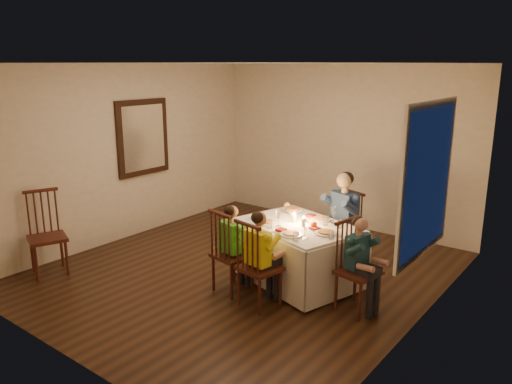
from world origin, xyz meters
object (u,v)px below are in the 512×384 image
Objects in this scene: dining_table at (298,241)px; chair_adult at (340,265)px; chair_end at (356,310)px; child_teal at (356,310)px; chair_near_right at (260,305)px; child_yellow at (260,305)px; adult at (340,265)px; chair_extra at (51,273)px; serving_bowl at (293,211)px; child_green at (233,290)px; chair_near_left at (233,290)px.

dining_table is 0.94m from chair_adult.
child_teal is (0.00, 0.00, 0.00)m from chair_end.
chair_near_right is 0.00m from child_yellow.
adult is 1.20× the size of child_teal.
chair_near_right is at bearing -49.16° from chair_extra.
chair_adult is at bearing -86.40° from chair_near_right.
chair_adult is at bearing 40.66° from serving_bowl.
serving_bowl reaches higher than adult.
chair_end is at bearing -35.34° from adult.
child_yellow is at bearing -77.55° from adult.
child_green is at bearing -97.92° from serving_bowl.
child_teal reaches higher than chair_near_right.
chair_end is 1.56m from serving_bowl.
child_yellow is at bearing 131.92° from chair_end.
chair_extra is 4.82× the size of serving_bowl.
chair_near_left is at bearing -3.08° from child_yellow.
child_teal is (1.37, 0.45, 0.00)m from child_green.
chair_near_left is 1.59m from adult.
chair_extra is at bearing 35.65° from child_green.
chair_extra is at bearing 122.87° from chair_end.
chair_near_right is at bearing 131.92° from chair_end.
chair_extra is at bearing 28.96° from chair_near_right.
child_teal is at bearing 1.60° from dining_table.
chair_adult is 4.50× the size of serving_bowl.
chair_near_left is 2.40m from chair_extra.
adult reaches higher than child_green.
adult is 1.57m from child_yellow.
chair_adult is at bearing -103.70° from child_green.
serving_bowl is at bearing -87.92° from chair_near_left.
adult is 1.16× the size of child_yellow.
chair_extra reaches higher than child_teal.
chair_near_left is at bearing -0.00° from child_green.
chair_adult and chair_near_left have the same top height.
dining_table reaches higher than child_green.
chair_near_left is 0.49m from child_yellow.
chair_near_right is 0.96× the size of child_green.
chair_extra is 3.75m from adult.
chair_near_right is 0.95× the size of child_teal.
chair_extra is at bearing 28.96° from child_yellow.
serving_bowl is at bearing -64.12° from chair_near_right.
chair_end is 0.79× the size of adult.
chair_near_right is (0.48, -0.11, 0.00)m from chair_near_left.
chair_extra is (-2.16, -1.04, 0.00)m from chair_near_left.
adult is at bearing 92.67° from dining_table.
chair_end is at bearing -35.34° from chair_adult.
child_green is at bearing -0.00° from chair_near_left.
serving_bowl is (-0.33, 1.13, 0.76)m from child_yellow.
child_yellow is (0.00, 0.00, 0.00)m from chair_near_right.
child_green is (0.00, 0.00, 0.00)m from chair_near_left.
serving_bowl is at bearing 74.93° from child_teal.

